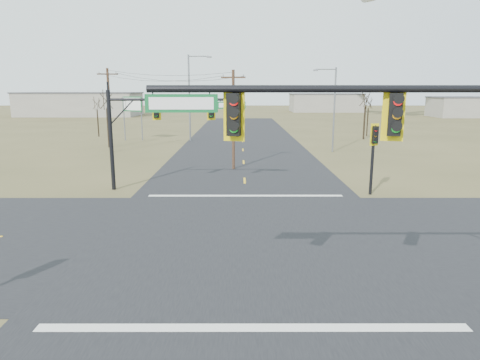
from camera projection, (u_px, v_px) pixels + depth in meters
name	position (u px, v px, depth m)	size (l,w,h in m)	color
ground	(248.00, 237.00, 19.16)	(320.00, 320.00, 0.00)	brown
road_ew	(248.00, 237.00, 19.16)	(160.00, 14.00, 0.02)	black
road_ns	(248.00, 237.00, 19.16)	(14.00, 160.00, 0.02)	black
stop_bar_near	(253.00, 328.00, 11.82)	(12.00, 0.40, 0.01)	silver
stop_bar_far	(245.00, 196.00, 26.49)	(12.00, 0.40, 0.01)	silver
mast_arm_near	(404.00, 143.00, 10.75)	(10.34, 0.55, 7.10)	black
mast_arm_far	(159.00, 118.00, 27.31)	(8.83, 0.56, 6.45)	black
pedestal_signal_ne	(374.00, 143.00, 26.13)	(0.65, 0.57, 4.48)	black
utility_pole_near	(233.00, 118.00, 34.64)	(1.96, 0.28, 8.02)	#4B3220
utility_pole_far	(110.00, 109.00, 44.18)	(2.09, 0.50, 8.61)	#4B3220
highway_sign	(132.00, 109.00, 54.60)	(2.75, 1.29, 5.58)	slate
streetlight_a	(333.00, 105.00, 44.20)	(2.43, 0.32, 8.68)	slate
streetlight_c	(191.00, 93.00, 53.78)	(2.98, 0.32, 10.70)	slate
bare_tree_a	(106.00, 99.00, 47.65)	(3.57, 3.57, 6.80)	black
bare_tree_b	(97.00, 103.00, 58.93)	(2.99, 2.99, 5.78)	black
bare_tree_c	(366.00, 98.00, 55.57)	(3.32, 3.32, 6.89)	black
bare_tree_d	(369.00, 102.00, 59.52)	(2.74, 2.74, 5.83)	black
warehouse_left	(81.00, 105.00, 106.58)	(28.00, 14.00, 5.50)	gray
warehouse_mid	(325.00, 103.00, 126.26)	(20.00, 12.00, 5.00)	gray
warehouse_right	(471.00, 107.00, 101.89)	(18.00, 10.00, 4.50)	gray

